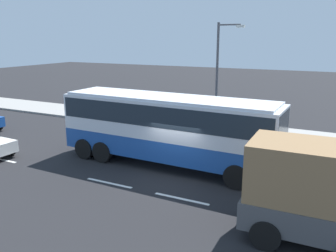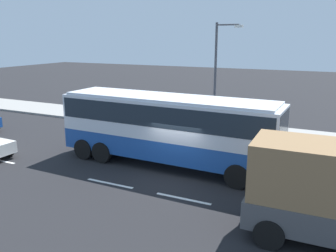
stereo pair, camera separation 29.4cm
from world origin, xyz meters
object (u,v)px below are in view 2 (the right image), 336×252
Objects in this scene: coach_bus at (167,123)px; street_lamp at (218,71)px; pedestrian_near_curb at (270,119)px; pedestrian_at_crossing at (161,109)px.

street_lamp is at bearing 87.87° from coach_bus.
pedestrian_near_curb is 4.88m from street_lamp.
coach_bus is 9.30m from pedestrian_near_curb.
coach_bus reaches higher than pedestrian_at_crossing.
pedestrian_near_curb is 0.21× the size of street_lamp.
street_lamp reaches higher than coach_bus.
street_lamp is (4.67, -1.11, 3.06)m from pedestrian_at_crossing.
coach_bus is 6.99m from street_lamp.
coach_bus is 6.39× the size of pedestrian_at_crossing.
street_lamp reaches higher than pedestrian_at_crossing.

